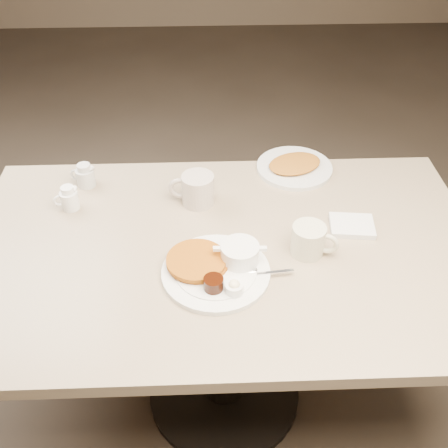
{
  "coord_description": "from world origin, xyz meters",
  "views": [
    {
      "loc": [
        -0.04,
        -1.12,
        1.77
      ],
      "look_at": [
        0.0,
        0.02,
        0.82
      ],
      "focal_mm": 42.03,
      "sensor_mm": 36.0,
      "label": 1
    }
  ],
  "objects_px": {
    "diner_table": "(224,288)",
    "hash_plate": "(294,166)",
    "main_plate": "(218,266)",
    "coffee_mug_far": "(197,189)",
    "creamer_left": "(69,199)",
    "coffee_mug_near": "(310,240)",
    "creamer_right": "(85,176)"
  },
  "relations": [
    {
      "from": "main_plate",
      "to": "creamer_left",
      "type": "distance_m",
      "value": 0.55
    },
    {
      "from": "coffee_mug_far",
      "to": "coffee_mug_near",
      "type": "bearing_deg",
      "value": -37.81
    },
    {
      "from": "creamer_right",
      "to": "hash_plate",
      "type": "bearing_deg",
      "value": 5.29
    },
    {
      "from": "hash_plate",
      "to": "creamer_right",
      "type": "bearing_deg",
      "value": -174.71
    },
    {
      "from": "hash_plate",
      "to": "creamer_left",
      "type": "bearing_deg",
      "value": -165.63
    },
    {
      "from": "diner_table",
      "to": "hash_plate",
      "type": "distance_m",
      "value": 0.5
    },
    {
      "from": "diner_table",
      "to": "creamer_right",
      "type": "bearing_deg",
      "value": 144.0
    },
    {
      "from": "main_plate",
      "to": "diner_table",
      "type": "bearing_deg",
      "value": 78.15
    },
    {
      "from": "main_plate",
      "to": "hash_plate",
      "type": "distance_m",
      "value": 0.56
    },
    {
      "from": "hash_plate",
      "to": "main_plate",
      "type": "bearing_deg",
      "value": -119.65
    },
    {
      "from": "coffee_mug_near",
      "to": "creamer_right",
      "type": "height_order",
      "value": "coffee_mug_near"
    },
    {
      "from": "main_plate",
      "to": "coffee_mug_far",
      "type": "height_order",
      "value": "coffee_mug_far"
    },
    {
      "from": "diner_table",
      "to": "creamer_left",
      "type": "bearing_deg",
      "value": 157.01
    },
    {
      "from": "coffee_mug_far",
      "to": "hash_plate",
      "type": "distance_m",
      "value": 0.38
    },
    {
      "from": "creamer_right",
      "to": "hash_plate",
      "type": "relative_size",
      "value": 0.26
    },
    {
      "from": "diner_table",
      "to": "creamer_right",
      "type": "distance_m",
      "value": 0.59
    },
    {
      "from": "creamer_left",
      "to": "hash_plate",
      "type": "relative_size",
      "value": 0.24
    },
    {
      "from": "main_plate",
      "to": "coffee_mug_near",
      "type": "xyz_separation_m",
      "value": [
        0.26,
        0.07,
        0.02
      ]
    },
    {
      "from": "creamer_right",
      "to": "hash_plate",
      "type": "distance_m",
      "value": 0.71
    },
    {
      "from": "coffee_mug_near",
      "to": "creamer_right",
      "type": "relative_size",
      "value": 1.61
    },
    {
      "from": "coffee_mug_near",
      "to": "creamer_left",
      "type": "height_order",
      "value": "coffee_mug_near"
    },
    {
      "from": "coffee_mug_far",
      "to": "creamer_left",
      "type": "relative_size",
      "value": 1.86
    },
    {
      "from": "diner_table",
      "to": "main_plate",
      "type": "relative_size",
      "value": 4.12
    },
    {
      "from": "creamer_right",
      "to": "diner_table",
      "type": "bearing_deg",
      "value": -36.0
    },
    {
      "from": "creamer_right",
      "to": "coffee_mug_near",
      "type": "bearing_deg",
      "value": -27.34
    },
    {
      "from": "creamer_left",
      "to": "creamer_right",
      "type": "distance_m",
      "value": 0.13
    },
    {
      "from": "coffee_mug_near",
      "to": "hash_plate",
      "type": "distance_m",
      "value": 0.42
    },
    {
      "from": "diner_table",
      "to": "coffee_mug_far",
      "type": "distance_m",
      "value": 0.32
    },
    {
      "from": "coffee_mug_far",
      "to": "hash_plate",
      "type": "bearing_deg",
      "value": 27.29
    },
    {
      "from": "creamer_right",
      "to": "coffee_mug_far",
      "type": "bearing_deg",
      "value": -16.4
    },
    {
      "from": "creamer_left",
      "to": "hash_plate",
      "type": "bearing_deg",
      "value": 14.37
    },
    {
      "from": "coffee_mug_near",
      "to": "hash_plate",
      "type": "xyz_separation_m",
      "value": [
        0.02,
        0.42,
        -0.03
      ]
    }
  ]
}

